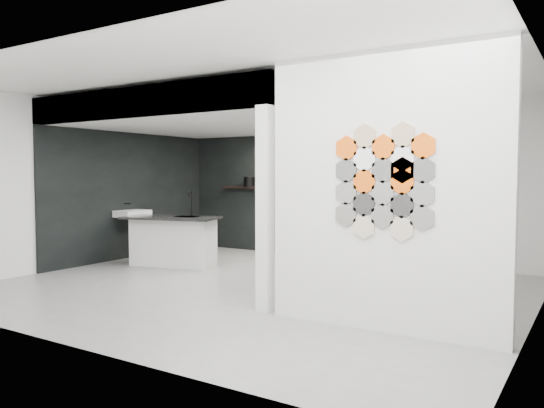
{
  "coord_description": "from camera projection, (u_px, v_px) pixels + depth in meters",
  "views": [
    {
      "loc": [
        4.08,
        -6.06,
        1.58
      ],
      "look_at": [
        0.1,
        0.3,
        1.15
      ],
      "focal_mm": 35.0,
      "sensor_mm": 36.0,
      "label": 1
    }
  ],
  "objects": [
    {
      "name": "bay_clad_left",
      "position": [
        132.0,
        195.0,
        10.0
      ],
      "size": [
        0.04,
        4.0,
        2.35
      ],
      "primitive_type": "cube",
      "color": "black",
      "rests_on": "floor"
    },
    {
      "name": "utensil_cup",
      "position": [
        255.0,
        184.0,
        10.75
      ],
      "size": [
        0.08,
        0.08,
        0.09
      ],
      "primitive_type": "cylinder",
      "rotation": [
        0.0,
        0.0,
        -0.18
      ],
      "color": "black",
      "rests_on": "display_shelf"
    },
    {
      "name": "stockpot",
      "position": [
        250.0,
        182.0,
        10.81
      ],
      "size": [
        0.31,
        0.31,
        0.2
      ],
      "primitive_type": "cylinder",
      "rotation": [
        0.0,
        0.0,
        -0.34
      ],
      "color": "black",
      "rests_on": "display_shelf"
    },
    {
      "name": "hex_tile_cluster",
      "position": [
        384.0,
        181.0,
        5.18
      ],
      "size": [
        1.04,
        0.02,
        1.16
      ],
      "color": "#66635E",
      "rests_on": "partition_panel"
    },
    {
      "name": "kitchen_island",
      "position": [
        173.0,
        240.0,
        9.09
      ],
      "size": [
        1.73,
        1.09,
        1.3
      ],
      "rotation": [
        0.0,
        0.0,
        0.25
      ],
      "color": "silver",
      "rests_on": "floor"
    },
    {
      "name": "glass_bowl",
      "position": [
        349.0,
        186.0,
        9.65
      ],
      "size": [
        0.16,
        0.16,
        0.09
      ],
      "primitive_type": "cylinder",
      "rotation": [
        0.0,
        0.0,
        -0.33
      ],
      "color": "gray",
      "rests_on": "display_shelf"
    },
    {
      "name": "floor",
      "position": [
        255.0,
        287.0,
        7.38
      ],
      "size": [
        7.0,
        6.0,
        0.01
      ],
      "primitive_type": "cube",
      "color": "slate"
    },
    {
      "name": "bay_clad_back",
      "position": [
        284.0,
        194.0,
        10.52
      ],
      "size": [
        4.4,
        0.04,
        2.35
      ],
      "primitive_type": "cube",
      "color": "black",
      "rests_on": "floor"
    },
    {
      "name": "bottle_dark",
      "position": [
        268.0,
        183.0,
        10.57
      ],
      "size": [
        0.07,
        0.07,
        0.16
      ],
      "primitive_type": "cylinder",
      "rotation": [
        0.0,
        0.0,
        -0.3
      ],
      "color": "black",
      "rests_on": "display_shelf"
    },
    {
      "name": "fascia_beam",
      "position": [
        136.0,
        102.0,
        7.15
      ],
      "size": [
        4.4,
        0.16,
        0.4
      ],
      "primitive_type": "cube",
      "color": "silver",
      "rests_on": "corner_column"
    },
    {
      "name": "glass_vase",
      "position": [
        349.0,
        185.0,
        9.65
      ],
      "size": [
        0.12,
        0.12,
        0.13
      ],
      "primitive_type": "cylinder",
      "rotation": [
        0.0,
        0.0,
        -0.38
      ],
      "color": "gray",
      "rests_on": "display_shelf"
    },
    {
      "name": "kettle",
      "position": [
        343.0,
        183.0,
        9.71
      ],
      "size": [
        0.21,
        0.21,
        0.17
      ],
      "primitive_type": "ellipsoid",
      "rotation": [
        0.0,
        0.0,
        0.05
      ],
      "color": "black",
      "rests_on": "display_shelf"
    },
    {
      "name": "corner_column",
      "position": [
        265.0,
        209.0,
        6.04
      ],
      "size": [
        0.16,
        0.16,
        2.35
      ],
      "primitive_type": "cube",
      "color": "silver",
      "rests_on": "floor"
    },
    {
      "name": "wall_basin",
      "position": [
        132.0,
        214.0,
        9.73
      ],
      "size": [
        0.4,
        0.6,
        0.12
      ],
      "primitive_type": "cube",
      "color": "silver",
      "rests_on": "bay_clad_left"
    },
    {
      "name": "partition_panel",
      "position": [
        383.0,
        192.0,
        5.28
      ],
      "size": [
        2.45,
        0.15,
        2.8
      ],
      "primitive_type": "cube",
      "color": "silver",
      "rests_on": "floor"
    },
    {
      "name": "display_shelf",
      "position": [
        285.0,
        188.0,
        10.37
      ],
      "size": [
        3.0,
        0.15,
        0.04
      ],
      "primitive_type": "cube",
      "color": "black",
      "rests_on": "bay_clad_back"
    },
    {
      "name": "bulkhead",
      "position": [
        223.0,
        115.0,
        8.77
      ],
      "size": [
        4.4,
        4.0,
        0.4
      ],
      "primitive_type": "cube",
      "color": "silver",
      "rests_on": "corner_column"
    }
  ]
}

